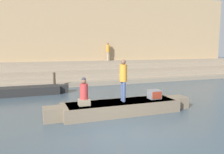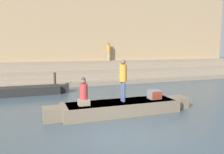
% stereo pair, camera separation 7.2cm
% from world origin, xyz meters
% --- Properties ---
extents(ground_plane, '(120.00, 120.00, 0.00)m').
position_xyz_m(ground_plane, '(0.00, 0.00, 0.00)').
color(ground_plane, '#3D4C56').
extents(ghat_steps, '(36.00, 3.79, 1.67)m').
position_xyz_m(ghat_steps, '(0.00, 11.55, 0.61)').
color(ghat_steps, gray).
rests_on(ghat_steps, ground).
extents(back_wall, '(34.20, 1.28, 7.96)m').
position_xyz_m(back_wall, '(0.00, 13.54, 3.95)').
color(back_wall, tan).
rests_on(back_wall, ground).
extents(rowboat_main, '(6.40, 1.44, 0.52)m').
position_xyz_m(rowboat_main, '(0.81, 2.09, 0.27)').
color(rowboat_main, '#756651').
rests_on(rowboat_main, ground).
extents(person_standing, '(0.32, 0.32, 1.77)m').
position_xyz_m(person_standing, '(0.88, 2.09, 1.55)').
color(person_standing, '#3D4C75').
rests_on(person_standing, rowboat_main).
extents(person_rowing, '(0.45, 0.35, 1.12)m').
position_xyz_m(person_rowing, '(-0.82, 2.00, 0.98)').
color(person_rowing, gray).
rests_on(person_rowing, rowboat_main).
extents(tv_set, '(0.52, 0.43, 0.39)m').
position_xyz_m(tv_set, '(2.39, 2.07, 0.71)').
color(tv_set, slate).
rests_on(tv_set, rowboat_main).
extents(moored_boat_shore, '(4.75, 1.08, 0.48)m').
position_xyz_m(moored_boat_shore, '(-3.04, 7.49, 0.26)').
color(moored_boat_shore, black).
rests_on(moored_boat_shore, ground).
extents(mooring_post, '(0.16, 0.16, 1.18)m').
position_xyz_m(mooring_post, '(-1.38, 8.51, 0.59)').
color(mooring_post, '#473828').
rests_on(mooring_post, ground).
extents(person_on_steps, '(0.32, 0.32, 1.62)m').
position_xyz_m(person_on_steps, '(3.76, 12.57, 2.61)').
color(person_on_steps, gray).
rests_on(person_on_steps, ghat_steps).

